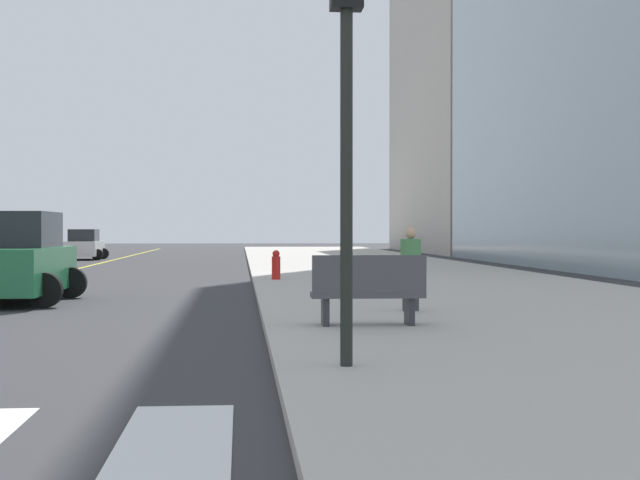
{
  "coord_description": "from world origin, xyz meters",
  "views": [
    {
      "loc": [
        6.81,
        -3.2,
        1.68
      ],
      "look_at": [
        9.94,
        34.64,
        1.25
      ],
      "focal_mm": 54.43,
      "sensor_mm": 36.0,
      "label": 1
    }
  ],
  "objects_px": {
    "car_green_nearest": "(11,260)",
    "car_white_second": "(84,245)",
    "traffic_light_near_corner": "(347,53)",
    "fire_hydrant": "(276,265)",
    "pedestrian_waiting_east": "(411,265)",
    "park_bench": "(368,292)"
  },
  "relations": [
    {
      "from": "car_green_nearest",
      "to": "car_white_second",
      "type": "bearing_deg",
      "value": -82.83
    },
    {
      "from": "traffic_light_near_corner",
      "to": "fire_hydrant",
      "type": "xyz_separation_m",
      "value": [
        -0.1,
        18.62,
        -3.06
      ]
    },
    {
      "from": "traffic_light_near_corner",
      "to": "fire_hydrant",
      "type": "distance_m",
      "value": 18.87
    },
    {
      "from": "car_green_nearest",
      "to": "pedestrian_waiting_east",
      "type": "relative_size",
      "value": 3.01
    },
    {
      "from": "traffic_light_near_corner",
      "to": "fire_hydrant",
      "type": "relative_size",
      "value": 5.59
    },
    {
      "from": "car_white_second",
      "to": "fire_hydrant",
      "type": "height_order",
      "value": "car_white_second"
    },
    {
      "from": "park_bench",
      "to": "fire_hydrant",
      "type": "relative_size",
      "value": 2.03
    },
    {
      "from": "car_white_second",
      "to": "traffic_light_near_corner",
      "type": "distance_m",
      "value": 44.28
    },
    {
      "from": "pedestrian_waiting_east",
      "to": "park_bench",
      "type": "bearing_deg",
      "value": -135.56
    },
    {
      "from": "car_white_second",
      "to": "fire_hydrant",
      "type": "relative_size",
      "value": 4.19
    },
    {
      "from": "car_white_second",
      "to": "pedestrian_waiting_east",
      "type": "height_order",
      "value": "pedestrian_waiting_east"
    },
    {
      "from": "park_bench",
      "to": "fire_hydrant",
      "type": "height_order",
      "value": "park_bench"
    },
    {
      "from": "park_bench",
      "to": "traffic_light_near_corner",
      "type": "bearing_deg",
      "value": 169.85
    },
    {
      "from": "car_green_nearest",
      "to": "traffic_light_near_corner",
      "type": "distance_m",
      "value": 13.66
    },
    {
      "from": "car_green_nearest",
      "to": "park_bench",
      "type": "relative_size",
      "value": 2.6
    },
    {
      "from": "park_bench",
      "to": "pedestrian_waiting_east",
      "type": "xyz_separation_m",
      "value": [
        1.16,
        2.67,
        0.32
      ]
    },
    {
      "from": "park_bench",
      "to": "fire_hydrant",
      "type": "distance_m",
      "value": 14.17
    },
    {
      "from": "car_green_nearest",
      "to": "car_white_second",
      "type": "relative_size",
      "value": 1.26
    },
    {
      "from": "car_green_nearest",
      "to": "car_white_second",
      "type": "xyz_separation_m",
      "value": [
        -3.31,
        31.33,
        -0.19
      ]
    },
    {
      "from": "car_green_nearest",
      "to": "car_white_second",
      "type": "height_order",
      "value": "car_green_nearest"
    },
    {
      "from": "car_white_second",
      "to": "park_bench",
      "type": "height_order",
      "value": "car_white_second"
    },
    {
      "from": "car_green_nearest",
      "to": "traffic_light_near_corner",
      "type": "relative_size",
      "value": 0.94
    }
  ]
}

